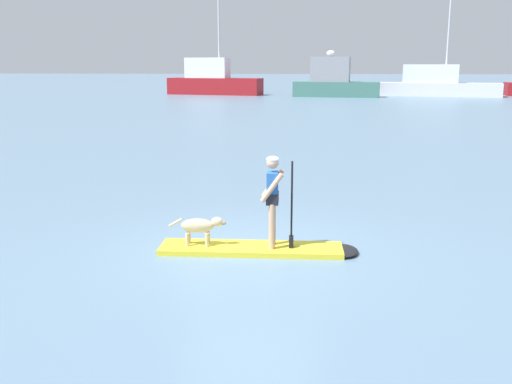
{
  "coord_description": "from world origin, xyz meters",
  "views": [
    {
      "loc": [
        0.99,
        -10.06,
        3.38
      ],
      "look_at": [
        0.0,
        1.0,
        0.9
      ],
      "focal_mm": 40.26,
      "sensor_mm": 36.0,
      "label": 1
    }
  ],
  "objects_px": {
    "dog": "(200,226)",
    "moored_boat_outer": "(436,84)",
    "paddleboard": "(264,249)",
    "moored_boat_starboard": "(213,81)",
    "moored_boat_center": "(334,82)",
    "person_paddler": "(273,195)"
  },
  "relations": [
    {
      "from": "dog",
      "to": "moored_boat_center",
      "type": "xyz_separation_m",
      "value": [
        4.65,
        52.07,
        1.09
      ]
    },
    {
      "from": "paddleboard",
      "to": "moored_boat_center",
      "type": "bearing_deg",
      "value": 86.18
    },
    {
      "from": "paddleboard",
      "to": "dog",
      "type": "height_order",
      "value": "dog"
    },
    {
      "from": "person_paddler",
      "to": "paddleboard",
      "type": "bearing_deg",
      "value": -178.64
    },
    {
      "from": "person_paddler",
      "to": "moored_boat_outer",
      "type": "bearing_deg",
      "value": 75.21
    },
    {
      "from": "paddleboard",
      "to": "moored_boat_center",
      "type": "xyz_separation_m",
      "value": [
        3.48,
        52.05,
        1.5
      ]
    },
    {
      "from": "person_paddler",
      "to": "dog",
      "type": "bearing_deg",
      "value": -178.64
    },
    {
      "from": "person_paddler",
      "to": "moored_boat_starboard",
      "type": "height_order",
      "value": "moored_boat_starboard"
    },
    {
      "from": "dog",
      "to": "moored_boat_outer",
      "type": "bearing_deg",
      "value": 73.9
    },
    {
      "from": "paddleboard",
      "to": "moored_boat_starboard",
      "type": "relative_size",
      "value": 0.31
    },
    {
      "from": "person_paddler",
      "to": "moored_boat_outer",
      "type": "height_order",
      "value": "moored_boat_outer"
    },
    {
      "from": "person_paddler",
      "to": "moored_boat_outer",
      "type": "xyz_separation_m",
      "value": [
        14.35,
        54.35,
        0.2
      ]
    },
    {
      "from": "person_paddler",
      "to": "moored_boat_center",
      "type": "relative_size",
      "value": 0.18
    },
    {
      "from": "paddleboard",
      "to": "person_paddler",
      "type": "bearing_deg",
      "value": 1.36
    },
    {
      "from": "moored_boat_center",
      "to": "paddleboard",
      "type": "bearing_deg",
      "value": -93.82
    },
    {
      "from": "dog",
      "to": "moored_boat_center",
      "type": "relative_size",
      "value": 0.12
    },
    {
      "from": "moored_boat_outer",
      "to": "moored_boat_center",
      "type": "bearing_deg",
      "value": -168.19
    },
    {
      "from": "paddleboard",
      "to": "person_paddler",
      "type": "xyz_separation_m",
      "value": [
        0.17,
        0.0,
        1.02
      ]
    },
    {
      "from": "paddleboard",
      "to": "moored_boat_starboard",
      "type": "bearing_deg",
      "value": 100.28
    },
    {
      "from": "paddleboard",
      "to": "moored_boat_starboard",
      "type": "distance_m",
      "value": 56.36
    },
    {
      "from": "person_paddler",
      "to": "moored_boat_center",
      "type": "height_order",
      "value": "moored_boat_center"
    },
    {
      "from": "dog",
      "to": "moored_boat_outer",
      "type": "xyz_separation_m",
      "value": [
        15.7,
        54.38,
        0.82
      ]
    }
  ]
}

